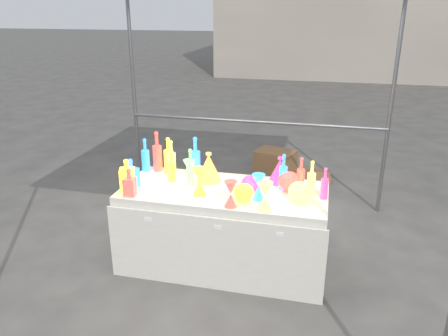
% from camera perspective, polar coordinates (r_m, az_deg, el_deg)
% --- Properties ---
extents(ground, '(80.00, 80.00, 0.00)m').
position_cam_1_polar(ground, '(4.20, 0.00, -12.24)').
color(ground, slate).
rests_on(ground, ground).
extents(display_table, '(1.84, 0.83, 0.75)m').
position_cam_1_polar(display_table, '(4.01, -0.03, -7.79)').
color(display_table, silver).
rests_on(display_table, ground).
extents(cardboard_box_closed, '(0.61, 0.51, 0.38)m').
position_cam_1_polar(cardboard_box_closed, '(6.18, 6.69, 0.58)').
color(cardboard_box_closed, olive).
rests_on(cardboard_box_closed, ground).
extents(cardboard_box_flat, '(0.64, 0.47, 0.05)m').
position_cam_1_polar(cardboard_box_flat, '(6.25, 10.91, -1.00)').
color(cardboard_box_flat, olive).
rests_on(cardboard_box_flat, ground).
extents(bottle_0, '(0.10, 0.10, 0.35)m').
position_cam_1_polar(bottle_0, '(4.23, -7.25, 1.72)').
color(bottle_0, red).
rests_on(bottle_0, display_table).
extents(bottle_1, '(0.08, 0.08, 0.33)m').
position_cam_1_polar(bottle_1, '(4.30, -10.23, 1.72)').
color(bottle_1, '#1B9441').
rests_on(bottle_1, display_table).
extents(bottle_2, '(0.09, 0.09, 0.40)m').
position_cam_1_polar(bottle_2, '(4.27, -8.71, 2.17)').
color(bottle_2, orange).
rests_on(bottle_2, display_table).
extents(bottle_4, '(0.09, 0.09, 0.34)m').
position_cam_1_polar(bottle_4, '(4.16, -6.90, 1.36)').
color(bottle_4, '#16748B').
rests_on(bottle_4, display_table).
extents(bottle_5, '(0.08, 0.08, 0.34)m').
position_cam_1_polar(bottle_5, '(3.89, -4.38, 0.11)').
color(bottle_5, '#CA28BD').
rests_on(bottle_5, display_table).
extents(bottle_6, '(0.09, 0.09, 0.28)m').
position_cam_1_polar(bottle_6, '(4.01, -6.87, 0.15)').
color(bottle_6, red).
rests_on(bottle_6, display_table).
extents(bottle_7, '(0.11, 0.11, 0.39)m').
position_cam_1_polar(bottle_7, '(4.09, -3.75, 1.47)').
color(bottle_7, '#1B9441').
rests_on(bottle_7, display_table).
extents(decanter_0, '(0.16, 0.16, 0.29)m').
position_cam_1_polar(decanter_0, '(3.87, -12.55, -0.88)').
color(decanter_0, red).
rests_on(decanter_0, display_table).
extents(decanter_1, '(0.10, 0.10, 0.24)m').
position_cam_1_polar(decanter_1, '(3.77, -12.26, -1.79)').
color(decanter_1, orange).
rests_on(decanter_1, display_table).
extents(decanter_2, '(0.14, 0.14, 0.27)m').
position_cam_1_polar(decanter_2, '(3.94, -12.04, -0.64)').
color(decanter_2, '#1B9441').
rests_on(decanter_2, display_table).
extents(hourglass_0, '(0.13, 0.13, 0.22)m').
position_cam_1_polar(hourglass_0, '(3.49, 0.88, -3.41)').
color(hourglass_0, orange).
rests_on(hourglass_0, display_table).
extents(hourglass_2, '(0.13, 0.13, 0.24)m').
position_cam_1_polar(hourglass_2, '(3.43, 5.38, -3.73)').
color(hourglass_2, '#16748B').
rests_on(hourglass_2, display_table).
extents(hourglass_3, '(0.13, 0.13, 0.22)m').
position_cam_1_polar(hourglass_3, '(3.95, -4.51, -0.50)').
color(hourglass_3, '#CA28BD').
rests_on(hourglass_3, display_table).
extents(hourglass_4, '(0.14, 0.14, 0.24)m').
position_cam_1_polar(hourglass_4, '(3.71, -3.22, -1.77)').
color(hourglass_4, red).
rests_on(hourglass_4, display_table).
extents(hourglass_5, '(0.13, 0.13, 0.22)m').
position_cam_1_polar(hourglass_5, '(3.62, 4.50, -2.48)').
color(hourglass_5, '#1B9441').
rests_on(hourglass_5, display_table).
extents(globe_0, '(0.22, 0.22, 0.13)m').
position_cam_1_polar(globe_0, '(3.60, 2.61, -3.35)').
color(globe_0, red).
rests_on(globe_0, display_table).
extents(globe_1, '(0.21, 0.21, 0.15)m').
position_cam_1_polar(globe_1, '(3.64, 9.86, -3.23)').
color(globe_1, '#16748B').
rests_on(globe_1, display_table).
extents(globe_2, '(0.25, 0.25, 0.15)m').
position_cam_1_polar(globe_2, '(3.84, 8.45, -1.85)').
color(globe_2, orange).
rests_on(globe_2, display_table).
extents(globe_3, '(0.19, 0.19, 0.15)m').
position_cam_1_polar(globe_3, '(3.73, 3.59, -2.37)').
color(globe_3, '#1E4DB0').
rests_on(globe_3, display_table).
extents(lampshade_0, '(0.28, 0.28, 0.27)m').
position_cam_1_polar(lampshade_0, '(3.99, -2.00, 0.15)').
color(lampshade_0, '#F9FF35').
rests_on(lampshade_0, display_table).
extents(lampshade_2, '(0.23, 0.23, 0.24)m').
position_cam_1_polar(lampshade_2, '(3.99, 7.30, -0.23)').
color(lampshade_2, '#1E4DB0').
rests_on(lampshade_2, display_table).
extents(bottle_8, '(0.08, 0.08, 0.32)m').
position_cam_1_polar(bottle_8, '(3.84, 7.76, -0.47)').
color(bottle_8, '#1B9441').
rests_on(bottle_8, display_table).
extents(bottle_9, '(0.09, 0.09, 0.30)m').
position_cam_1_polar(bottle_9, '(3.84, 10.00, -0.75)').
color(bottle_9, orange).
rests_on(bottle_9, display_table).
extents(bottle_10, '(0.07, 0.07, 0.27)m').
position_cam_1_polar(bottle_10, '(3.72, 13.01, -1.94)').
color(bottle_10, '#1E4DB0').
rests_on(bottle_10, display_table).
extents(bottle_11, '(0.09, 0.09, 0.31)m').
position_cam_1_polar(bottle_11, '(3.75, 11.36, -1.29)').
color(bottle_11, '#16748B').
rests_on(bottle_11, display_table).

